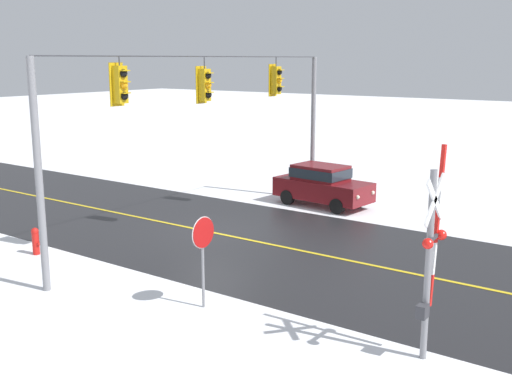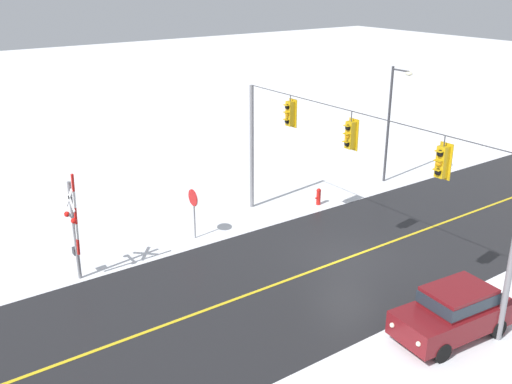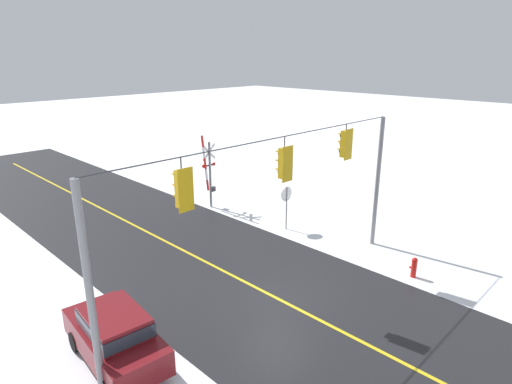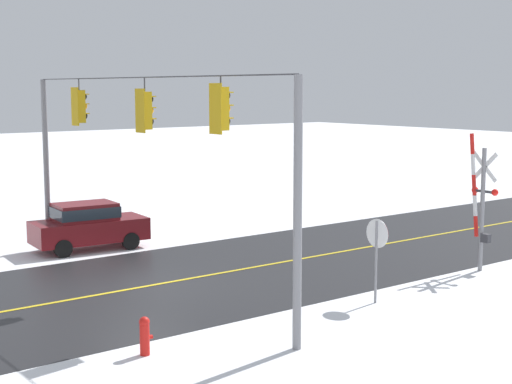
{
  "view_description": "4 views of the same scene",
  "coord_description": "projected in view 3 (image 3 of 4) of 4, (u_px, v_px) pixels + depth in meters",
  "views": [
    {
      "loc": [
        -16.65,
        -13.89,
        6.12
      ],
      "look_at": [
        -2.07,
        -3.43,
        2.28
      ],
      "focal_mm": 43.77,
      "sensor_mm": 36.0,
      "label": 1
    },
    {
      "loc": [
        15.44,
        -15.71,
        11.21
      ],
      "look_at": [
        -2.93,
        -2.64,
        2.63
      ],
      "focal_mm": 40.71,
      "sensor_mm": 36.0,
      "label": 2
    },
    {
      "loc": [
        10.78,
        9.53,
        8.9
      ],
      "look_at": [
        -1.85,
        -2.93,
        3.18
      ],
      "focal_mm": 30.22,
      "sensor_mm": 36.0,
      "label": 3
    },
    {
      "loc": [
        -19.94,
        11.19,
        5.91
      ],
      "look_at": [
        -2.74,
        -2.13,
        2.98
      ],
      "focal_mm": 54.55,
      "sensor_mm": 36.0,
      "label": 4
    }
  ],
  "objects": [
    {
      "name": "signal_span",
      "position": [
        279.0,
        192.0,
        15.13
      ],
      "size": [
        14.2,
        0.47,
        6.22
      ],
      "color": "gray",
      "rests_on": "ground"
    },
    {
      "name": "road_asphalt",
      "position": [
        431.0,
        378.0,
        12.39
      ],
      "size": [
        9.0,
        80.0,
        0.01
      ],
      "primitive_type": "cube",
      "color": "black",
      "rests_on": "ground"
    },
    {
      "name": "parked_car_maroon",
      "position": [
        115.0,
        334.0,
        12.78
      ],
      "size": [
        2.14,
        4.32,
        1.74
      ],
      "color": "maroon",
      "rests_on": "ground"
    },
    {
      "name": "railroad_crossing",
      "position": [
        209.0,
        171.0,
        25.47
      ],
      "size": [
        1.05,
        0.31,
        4.45
      ],
      "color": "gray",
      "rests_on": "ground"
    },
    {
      "name": "lane_centre_line",
      "position": [
        431.0,
        377.0,
        12.39
      ],
      "size": [
        0.14,
        72.0,
        0.01
      ],
      "primitive_type": "cube",
      "color": "gold",
      "rests_on": "ground"
    },
    {
      "name": "ground_plane",
      "position": [
        277.0,
        298.0,
        16.4
      ],
      "size": [
        160.0,
        160.0,
        0.0
      ],
      "primitive_type": "plane",
      "color": "white"
    },
    {
      "name": "fire_hydrant",
      "position": [
        414.0,
        267.0,
        17.85
      ],
      "size": [
        0.24,
        0.31,
        0.88
      ],
      "color": "red",
      "rests_on": "ground"
    },
    {
      "name": "stop_sign",
      "position": [
        286.0,
        198.0,
        22.39
      ],
      "size": [
        0.8,
        0.09,
        2.35
      ],
      "color": "gray",
      "rests_on": "ground"
    }
  ]
}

